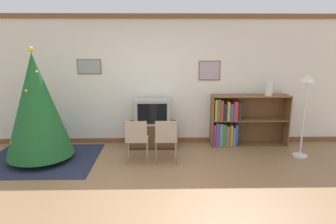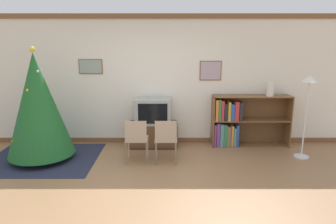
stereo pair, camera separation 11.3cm
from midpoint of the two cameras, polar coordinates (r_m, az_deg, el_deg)
The scene contains 11 objects.
ground_plane at distance 4.61m, azimuth -3.23°, elevation -14.65°, with size 24.00×24.00×0.00m, color #936B47.
wall_back at distance 6.35m, azimuth -2.28°, elevation 6.00°, with size 8.49×0.11×2.70m.
area_rug at distance 6.15m, azimuth -22.16°, elevation -8.23°, with size 2.02×1.69×0.01m.
christmas_tree at distance 5.87m, azimuth -23.04°, elevation 1.23°, with size 1.19×1.19×2.07m.
tv_console at distance 6.28m, azimuth -2.25°, elevation -4.35°, with size 0.99×0.48×0.50m.
television at distance 6.14m, azimuth -2.29°, elevation 0.18°, with size 0.71×0.47×0.52m.
folding_chair_left at distance 5.38m, azimuth -5.45°, elevation -5.02°, with size 0.40×0.40×0.82m.
folding_chair_right at distance 5.36m, azimuth 0.20°, elevation -5.04°, with size 0.40×0.40×0.82m.
bookshelf at distance 6.44m, azimuth 13.33°, elevation -1.84°, with size 1.61×0.36×1.07m.
vase at distance 6.44m, azimuth 19.41°, elevation 4.17°, with size 0.15×0.15×0.29m.
standing_lamp at distance 6.04m, azimuth 25.59°, elevation 2.91°, with size 0.28×0.28×1.57m.
Camera 2 is at (0.31, -4.07, 2.17)m, focal length 32.00 mm.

